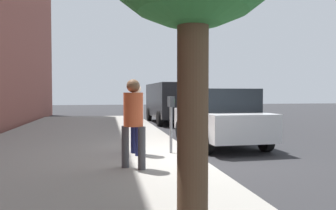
{
  "coord_description": "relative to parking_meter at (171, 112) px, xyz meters",
  "views": [
    {
      "loc": [
        -7.74,
        2.14,
        1.63
      ],
      "look_at": [
        0.49,
        0.58,
        1.33
      ],
      "focal_mm": 34.63,
      "sensor_mm": 36.0,
      "label": 1
    }
  ],
  "objects": [
    {
      "name": "sidewalk_slab",
      "position": [
        -0.14,
        2.43,
        -1.09
      ],
      "size": [
        28.0,
        6.0,
        0.15
      ],
      "primitive_type": "cube",
      "color": "gray",
      "rests_on": "ground_plane"
    },
    {
      "name": "parking_meter",
      "position": [
        0.0,
        0.0,
        0.0
      ],
      "size": [
        0.36,
        0.12,
        1.41
      ],
      "color": "gray",
      "rests_on": "sidewalk_slab"
    },
    {
      "name": "pedestrian_at_meter",
      "position": [
        -0.02,
        0.88,
        -0.01
      ],
      "size": [
        0.52,
        0.38,
        1.72
      ],
      "rotation": [
        0.0,
        0.0,
        -1.36
      ],
      "color": "#191E4C",
      "rests_on": "sidewalk_slab"
    },
    {
      "name": "parked_van_far",
      "position": [
        9.71,
        -1.92,
        0.09
      ],
      "size": [
        5.25,
        2.23,
        2.18
      ],
      "color": "black",
      "rests_on": "ground_plane"
    },
    {
      "name": "ground_plane",
      "position": [
        -0.14,
        -0.57,
        -1.17
      ],
      "size": [
        80.0,
        80.0,
        0.0
      ],
      "primitive_type": "plane",
      "color": "#2B2B2D",
      "rests_on": "ground"
    },
    {
      "name": "parked_sedan_near",
      "position": [
        1.87,
        -1.92,
        -0.27
      ],
      "size": [
        4.44,
        2.04,
        1.77
      ],
      "color": "silver",
      "rests_on": "ground_plane"
    },
    {
      "name": "pedestrian_bystander",
      "position": [
        -1.52,
        1.06,
        0.02
      ],
      "size": [
        0.39,
        0.45,
        1.76
      ],
      "rotation": [
        0.0,
        0.0,
        -0.66
      ],
      "color": "#47474C",
      "rests_on": "sidewalk_slab"
    }
  ]
}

